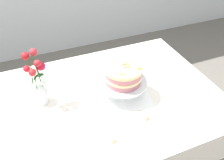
{
  "coord_description": "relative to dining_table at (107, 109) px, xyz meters",
  "views": [
    {
      "loc": [
        -0.34,
        -0.96,
        1.7
      ],
      "look_at": [
        0.04,
        -0.0,
        0.86
      ],
      "focal_mm": 36.63,
      "sensor_mm": 36.0,
      "label": 1
    }
  ],
  "objects": [
    {
      "name": "loose_petal_1",
      "position": [
        -0.08,
        -0.3,
        0.09
      ],
      "size": [
        0.04,
        0.03,
        0.0
      ],
      "primitive_type": "ellipsoid",
      "rotation": [
        0.0,
        0.0,
        3.3
      ],
      "color": "#E56B51",
      "rests_on": "dining_table"
    },
    {
      "name": "loose_petal_2",
      "position": [
        0.15,
        -0.23,
        0.09
      ],
      "size": [
        0.04,
        0.04,
        0.01
      ],
      "primitive_type": "ellipsoid",
      "rotation": [
        0.0,
        0.0,
        3.71
      ],
      "color": "#E56B51",
      "rests_on": "dining_table"
    },
    {
      "name": "cake_stand",
      "position": [
        0.11,
        0.01,
        0.17
      ],
      "size": [
        0.29,
        0.29,
        0.1
      ],
      "color": "silver",
      "rests_on": "linen_napkin"
    },
    {
      "name": "dining_table",
      "position": [
        0.0,
        0.0,
        0.0
      ],
      "size": [
        1.4,
        1.0,
        0.74
      ],
      "color": "white",
      "rests_on": "ground"
    },
    {
      "name": "loose_petal_0",
      "position": [
        0.3,
        0.1,
        0.09
      ],
      "size": [
        0.04,
        0.02,
        0.0
      ],
      "primitive_type": "ellipsoid",
      "rotation": [
        0.0,
        0.0,
        0.09
      ],
      "color": "pink",
      "rests_on": "dining_table"
    },
    {
      "name": "layer_cake",
      "position": [
        0.11,
        0.01,
        0.25
      ],
      "size": [
        0.22,
        0.22,
        0.11
      ],
      "color": "#CC7A84",
      "rests_on": "cake_stand"
    },
    {
      "name": "flower_vase",
      "position": [
        -0.36,
        0.12,
        0.23
      ],
      "size": [
        0.11,
        0.1,
        0.35
      ],
      "color": "silver",
      "rests_on": "dining_table"
    },
    {
      "name": "linen_napkin",
      "position": [
        0.11,
        0.01,
        0.09
      ],
      "size": [
        0.37,
        0.37,
        0.0
      ],
      "primitive_type": "cube",
      "rotation": [
        0.0,
        0.0,
        -0.18
      ],
      "color": "white",
      "rests_on": "dining_table"
    }
  ]
}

